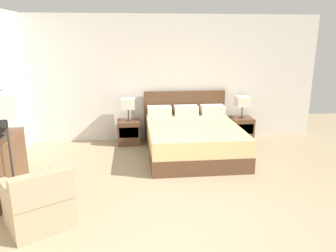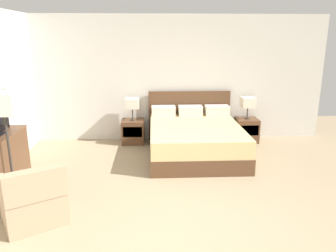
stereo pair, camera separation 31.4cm
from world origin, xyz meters
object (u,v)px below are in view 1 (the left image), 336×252
(bed, at_px, (192,138))
(armchair_by_window, at_px, (39,204))
(nightstand_left, at_px, (129,132))
(table_lamp_right, at_px, (243,102))
(table_lamp_left, at_px, (128,104))
(nightstand_right, at_px, (241,129))
(floor_lamp, at_px, (5,111))

(bed, relative_size, armchair_by_window, 2.24)
(nightstand_left, distance_m, table_lamp_right, 2.51)
(nightstand_left, height_order, table_lamp_left, table_lamp_left)
(nightstand_left, bearing_deg, bed, -31.85)
(table_lamp_left, relative_size, armchair_by_window, 0.49)
(bed, height_order, table_lamp_left, bed)
(table_lamp_left, bearing_deg, nightstand_right, -0.03)
(floor_lamp, bearing_deg, bed, 33.33)
(bed, xyz_separation_m, armchair_by_window, (-2.25, -2.30, -0.03))
(bed, distance_m, armchair_by_window, 3.22)
(bed, relative_size, nightstand_right, 4.23)
(nightstand_left, relative_size, armchair_by_window, 0.53)
(bed, distance_m, floor_lamp, 3.38)
(armchair_by_window, bearing_deg, table_lamp_left, 71.38)
(nightstand_right, relative_size, floor_lamp, 0.33)
(bed, xyz_separation_m, nightstand_right, (1.22, 0.76, -0.07))
(table_lamp_right, bearing_deg, nightstand_right, -90.00)
(bed, distance_m, table_lamp_left, 1.53)
(nightstand_right, distance_m, table_lamp_right, 0.60)
(bed, xyz_separation_m, table_lamp_left, (-1.22, 0.76, 0.54))
(armchair_by_window, distance_m, floor_lamp, 1.23)
(table_lamp_right, bearing_deg, floor_lamp, -147.11)
(nightstand_right, relative_size, table_lamp_right, 1.07)
(nightstand_right, distance_m, armchair_by_window, 4.63)
(nightstand_left, relative_size, nightstand_right, 1.00)
(armchair_by_window, bearing_deg, floor_lamp, 130.05)
(table_lamp_left, height_order, armchair_by_window, table_lamp_left)
(bed, bearing_deg, table_lamp_right, 31.90)
(table_lamp_right, bearing_deg, nightstand_left, -179.97)
(table_lamp_left, relative_size, floor_lamp, 0.30)
(table_lamp_left, relative_size, table_lamp_right, 1.00)
(table_lamp_right, relative_size, floor_lamp, 0.30)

